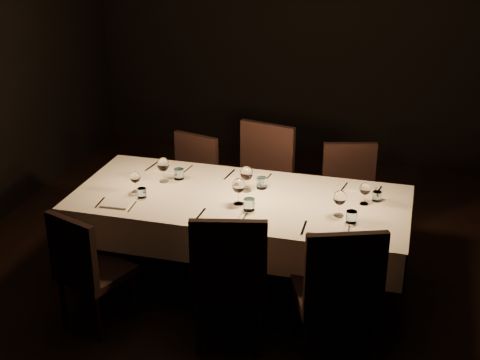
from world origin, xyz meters
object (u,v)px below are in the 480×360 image
(chair_far_left, at_px, (190,181))
(chair_far_right, at_px, (350,194))
(dining_table, at_px, (240,206))
(chair_near_left, at_px, (86,265))
(chair_near_center, at_px, (229,275))
(chair_near_right, at_px, (338,290))
(chair_far_center, at_px, (260,181))

(chair_far_left, height_order, chair_far_right, chair_far_right)
(dining_table, bearing_deg, chair_near_left, -136.60)
(dining_table, distance_m, chair_near_center, 0.79)
(chair_near_right, height_order, chair_far_right, chair_near_right)
(chair_near_center, bearing_deg, chair_far_right, -124.50)
(chair_far_center, bearing_deg, chair_near_left, -105.19)
(chair_near_left, distance_m, chair_near_center, 1.02)
(chair_near_left, relative_size, chair_far_right, 0.97)
(dining_table, distance_m, chair_far_right, 1.11)
(dining_table, height_order, chair_near_left, chair_near_left)
(chair_far_right, bearing_deg, chair_near_right, -100.90)
(dining_table, distance_m, chair_near_left, 1.22)
(dining_table, bearing_deg, chair_near_center, -79.70)
(chair_near_left, height_order, chair_near_right, chair_near_right)
(chair_far_left, bearing_deg, dining_table, -32.66)
(chair_far_center, bearing_deg, chair_near_center, -70.77)
(chair_near_left, relative_size, chair_near_right, 0.87)
(chair_far_center, bearing_deg, chair_far_left, -165.45)
(chair_near_center, distance_m, chair_far_center, 1.54)
(chair_far_left, bearing_deg, chair_far_right, 18.42)
(chair_far_center, bearing_deg, dining_table, -74.92)
(chair_near_right, bearing_deg, chair_near_left, -19.16)
(dining_table, xyz_separation_m, chair_far_right, (0.74, 0.81, -0.17))
(chair_far_center, bearing_deg, chair_far_right, 17.04)
(dining_table, relative_size, chair_far_center, 2.39)
(chair_near_right, xyz_separation_m, chair_far_right, (-0.12, 1.59, -0.05))
(chair_near_center, distance_m, chair_far_right, 1.69)
(chair_near_left, xyz_separation_m, chair_far_right, (1.62, 1.64, 0.02))
(chair_near_right, distance_m, chair_far_left, 2.15)
(dining_table, xyz_separation_m, chair_near_right, (0.86, -0.78, -0.12))
(chair_near_center, bearing_deg, chair_far_left, -75.67)
(chair_near_left, bearing_deg, dining_table, -116.46)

